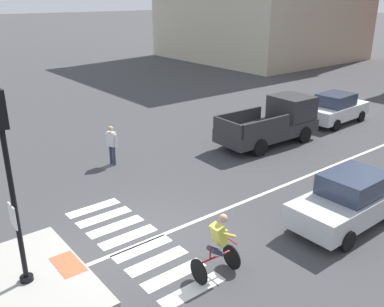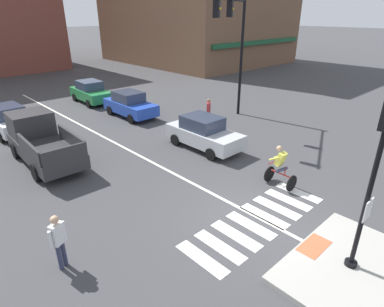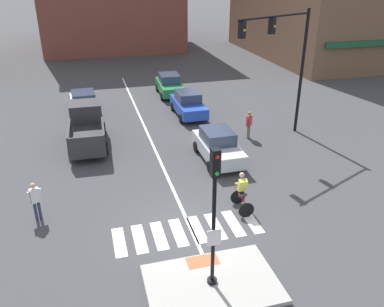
% 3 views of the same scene
% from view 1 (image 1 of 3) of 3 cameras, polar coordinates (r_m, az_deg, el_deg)
% --- Properties ---
extents(ground_plane, '(300.00, 300.00, 0.00)m').
position_cam_1_polar(ground_plane, '(12.49, -6.89, -11.54)').
color(ground_plane, '#3D3D3F').
extents(traffic_island, '(4.20, 2.78, 0.15)m').
position_cam_1_polar(traffic_island, '(11.43, -21.36, -15.98)').
color(traffic_island, '#A3A099').
rests_on(traffic_island, ground).
extents(tactile_pad_front, '(1.10, 0.60, 0.01)m').
position_cam_1_polar(tactile_pad_front, '(11.63, -16.44, -14.15)').
color(tactile_pad_front, '#DB5B38').
rests_on(tactile_pad_front, traffic_island).
extents(signal_pole, '(0.44, 0.38, 4.68)m').
position_cam_1_polar(signal_pole, '(10.05, -23.55, -2.55)').
color(signal_pole, black).
rests_on(signal_pole, traffic_island).
extents(crosswalk_stripe_a, '(0.44, 1.80, 0.01)m').
position_cam_1_polar(crosswalk_stripe_a, '(14.45, -13.19, -7.19)').
color(crosswalk_stripe_a, silver).
rests_on(crosswalk_stripe_a, ground).
extents(crosswalk_stripe_b, '(0.44, 1.80, 0.01)m').
position_cam_1_polar(crosswalk_stripe_b, '(13.84, -11.81, -8.38)').
color(crosswalk_stripe_b, silver).
rests_on(crosswalk_stripe_b, ground).
extents(crosswalk_stripe_c, '(0.44, 1.80, 0.01)m').
position_cam_1_polar(crosswalk_stripe_c, '(13.25, -10.29, -9.67)').
color(crosswalk_stripe_c, silver).
rests_on(crosswalk_stripe_c, ground).
extents(crosswalk_stripe_d, '(0.44, 1.80, 0.01)m').
position_cam_1_polar(crosswalk_stripe_d, '(12.68, -8.61, -11.08)').
color(crosswalk_stripe_d, silver).
rests_on(crosswalk_stripe_d, ground).
extents(crosswalk_stripe_e, '(0.44, 1.80, 0.01)m').
position_cam_1_polar(crosswalk_stripe_e, '(12.12, -6.77, -12.61)').
color(crosswalk_stripe_e, silver).
rests_on(crosswalk_stripe_e, ground).
extents(crosswalk_stripe_f, '(0.44, 1.80, 0.01)m').
position_cam_1_polar(crosswalk_stripe_f, '(11.59, -4.73, -14.26)').
color(crosswalk_stripe_f, silver).
rests_on(crosswalk_stripe_f, ground).
extents(crosswalk_stripe_g, '(0.44, 1.80, 0.01)m').
position_cam_1_polar(crosswalk_stripe_g, '(11.09, -2.46, -16.05)').
color(crosswalk_stripe_g, silver).
rests_on(crosswalk_stripe_g, ground).
extents(crosswalk_stripe_h, '(0.44, 1.80, 0.01)m').
position_cam_1_polar(crosswalk_stripe_h, '(10.61, 0.07, -17.98)').
color(crosswalk_stripe_h, silver).
rests_on(crosswalk_stripe_h, ground).
extents(lane_centre_line, '(0.14, 28.00, 0.01)m').
position_cam_1_polar(lane_centre_line, '(18.99, 19.87, -0.97)').
color(lane_centre_line, silver).
rests_on(lane_centre_line, ground).
extents(car_silver_eastbound_mid, '(1.86, 4.10, 1.64)m').
position_cam_1_polar(car_silver_eastbound_mid, '(13.69, 20.50, -5.87)').
color(car_silver_eastbound_mid, silver).
rests_on(car_silver_eastbound_mid, ground).
extents(car_white_westbound_distant, '(1.99, 4.18, 1.64)m').
position_cam_1_polar(car_white_westbound_distant, '(24.29, 18.87, 5.79)').
color(car_white_westbound_distant, white).
rests_on(car_white_westbound_distant, ground).
extents(pickup_truck_charcoal_westbound_far, '(2.18, 5.16, 2.08)m').
position_cam_1_polar(pickup_truck_charcoal_westbound_far, '(20.28, 11.14, 4.18)').
color(pickup_truck_charcoal_westbound_far, '#2D2D30').
rests_on(pickup_truck_charcoal_westbound_far, ground).
extents(cyclist, '(0.71, 1.12, 1.68)m').
position_cam_1_polar(cyclist, '(10.62, 3.55, -12.23)').
color(cyclist, black).
rests_on(cyclist, ground).
extents(pedestrian_at_curb_left, '(0.51, 0.34, 1.67)m').
position_cam_1_polar(pedestrian_at_curb_left, '(17.47, -10.82, 1.51)').
color(pedestrian_at_curb_left, '#2D334C').
rests_on(pedestrian_at_curb_left, ground).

